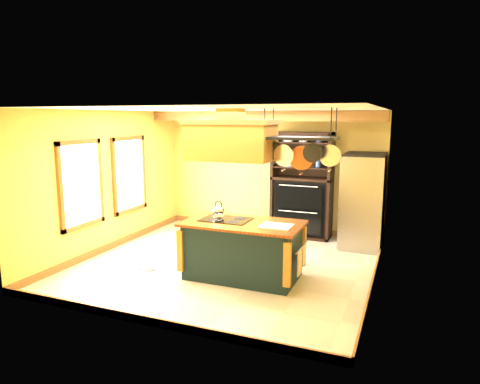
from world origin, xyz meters
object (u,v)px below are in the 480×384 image
Objects in this scene: kitchen_island at (243,249)px; range_hood at (231,138)px; hutch at (302,196)px; pot_rack at (300,145)px; refrigerator at (363,203)px.

range_hood reaches higher than kitchen_island.
hutch reaches higher than kitchen_island.
range_hood is 1.21× the size of pot_rack.
range_hood is at bearing -99.98° from hutch.
range_hood is at bearing 179.96° from kitchen_island.
range_hood is 3.30m from refrigerator.
refrigerator is (0.69, 2.41, -1.27)m from pot_rack.
kitchen_island is 1.78m from range_hood.
pot_rack reaches higher than refrigerator.
hutch reaches higher than refrigerator.
kitchen_island is 1.03× the size of refrigerator.
pot_rack is 0.62× the size of refrigerator.
refrigerator reaches higher than kitchen_island.
range_hood is 0.62× the size of hutch.
kitchen_island is 1.92m from pot_rack.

